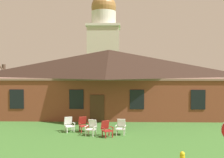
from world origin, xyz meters
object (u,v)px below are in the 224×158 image
(lawn_chair_by_porch, at_px, (69,124))
(lawn_chair_near_door, at_px, (83,124))
(lawn_chair_middle, at_px, (106,128))
(lawn_chair_right_end, at_px, (121,127))
(lawn_chair_left_end, at_px, (92,127))

(lawn_chair_by_porch, height_order, lawn_chair_near_door, same)
(lawn_chair_middle, bearing_deg, lawn_chair_by_porch, 154.34)
(lawn_chair_near_door, relative_size, lawn_chair_middle, 1.00)
(lawn_chair_middle, distance_m, lawn_chair_right_end, 1.03)
(lawn_chair_near_door, bearing_deg, lawn_chair_by_porch, -175.25)
(lawn_chair_by_porch, relative_size, lawn_chair_right_end, 1.00)
(lawn_chair_near_door, bearing_deg, lawn_chair_right_end, -17.00)
(lawn_chair_near_door, relative_size, lawn_chair_left_end, 1.00)
(lawn_chair_left_end, height_order, lawn_chair_middle, same)
(lawn_chair_left_end, height_order, lawn_chair_right_end, same)
(lawn_chair_by_porch, height_order, lawn_chair_middle, same)
(lawn_chair_left_end, relative_size, lawn_chair_middle, 1.00)
(lawn_chair_near_door, distance_m, lawn_chair_middle, 2.03)
(lawn_chair_by_porch, height_order, lawn_chair_right_end, same)
(lawn_chair_near_door, height_order, lawn_chair_left_end, same)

